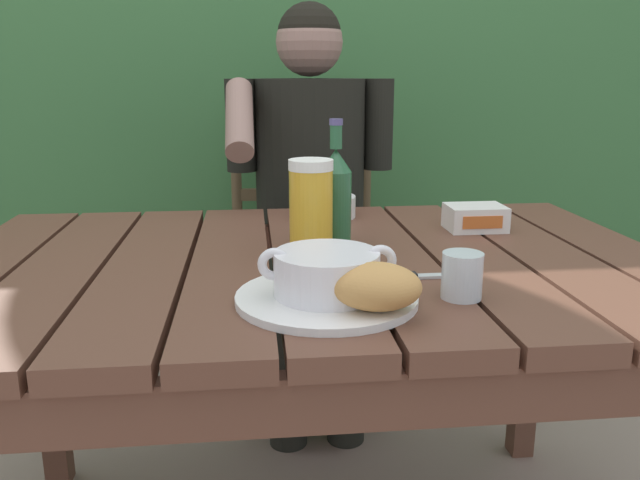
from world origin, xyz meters
The scene contains 13 objects.
dining_table centered at (0.00, 0.00, 0.63)m, with size 1.35×0.88×0.72m.
hedge_backdrop centered at (-0.12, 1.51, 1.19)m, with size 3.88×0.81×2.91m.
chair_near_diner centered at (0.06, 0.88, 0.49)m, with size 0.49×0.46×1.01m.
person_eating centered at (0.06, 0.68, 0.73)m, with size 0.48×0.47×1.25m.
serving_plate centered at (0.00, -0.25, 0.73)m, with size 0.28×0.28×0.01m.
soup_bowl centered at (0.00, -0.25, 0.77)m, with size 0.21×0.16×0.07m.
bread_roll centered at (0.06, -0.32, 0.77)m, with size 0.15×0.13×0.07m.
beer_glass centered at (0.00, 0.00, 0.81)m, with size 0.08×0.08×0.18m.
beer_bottle centered at (0.06, 0.07, 0.82)m, with size 0.06×0.06×0.25m.
water_glass_small centered at (0.21, -0.25, 0.76)m, with size 0.06×0.06×0.07m.
butter_tub centered at (0.38, 0.17, 0.75)m, with size 0.12×0.10×0.05m.
table_knife centered at (0.16, -0.15, 0.73)m, with size 0.14×0.02×0.01m.
diner_bowl centered at (0.06, 0.34, 0.75)m, with size 0.15×0.15×0.05m.
Camera 1 is at (-0.11, -1.15, 1.06)m, focal length 35.85 mm.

